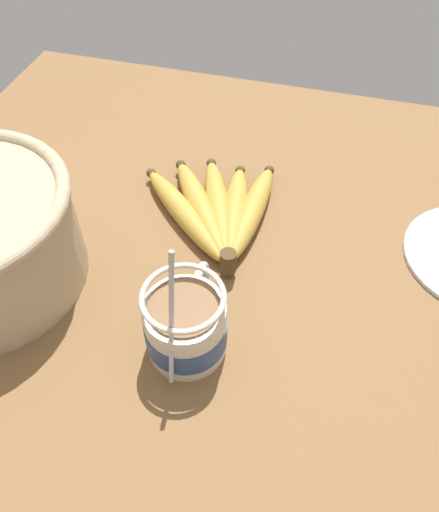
{
  "coord_description": "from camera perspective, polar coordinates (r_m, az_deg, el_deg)",
  "views": [
    {
      "loc": [
        -33.6,
        -9.92,
        50.25
      ],
      "look_at": [
        2.62,
        0.07,
        6.7
      ],
      "focal_mm": 35.0,
      "sensor_mm": 36.0,
      "label": 1
    }
  ],
  "objects": [
    {
      "name": "table",
      "position": [
        0.6,
        -0.6,
        -5.2
      ],
      "size": [
        96.6,
        96.6,
        2.58
      ],
      "color": "brown",
      "rests_on": "ground"
    },
    {
      "name": "coffee_mug",
      "position": [
        0.52,
        -3.85,
        -7.95
      ],
      "size": [
        13.03,
        8.66,
        17.44
      ],
      "color": "beige",
      "rests_on": "table"
    },
    {
      "name": "banana_bunch",
      "position": [
        0.66,
        -0.21,
        5.23
      ],
      "size": [
        20.65,
        18.79,
        4.01
      ],
      "color": "#4C381E",
      "rests_on": "table"
    }
  ]
}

